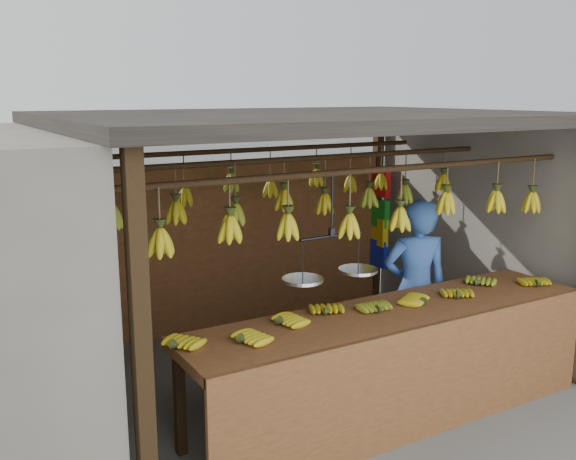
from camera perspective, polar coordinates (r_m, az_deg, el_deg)
ground at (r=6.20m, az=1.44°, el=-12.35°), size 80.00×80.00×0.00m
stall at (r=5.95m, az=-0.14°, el=6.38°), size 4.30×3.30×2.40m
neighbor_right at (r=8.27m, az=23.21°, el=1.25°), size 3.00×3.00×2.30m
counter at (r=5.07m, az=10.03°, el=-9.53°), size 3.63×0.79×0.96m
hanging_bananas at (r=5.73m, az=1.51°, el=2.58°), size 3.64×2.26×0.40m
balance_scale at (r=4.77m, az=3.86°, el=-3.58°), size 0.79×0.30×0.77m
vendor at (r=5.93m, az=11.23°, el=-5.20°), size 0.70×0.59×1.65m
bag_bundles at (r=8.02m, az=8.18°, el=0.84°), size 0.08×0.26×1.23m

